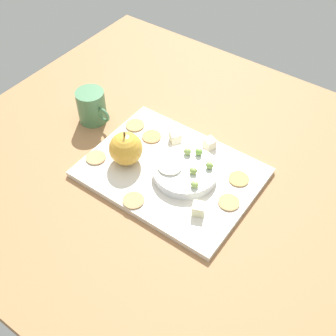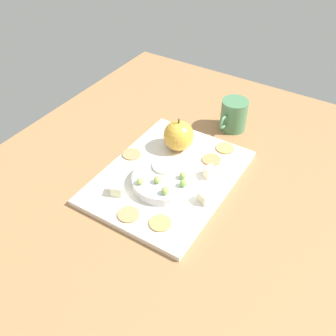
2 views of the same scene
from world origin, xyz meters
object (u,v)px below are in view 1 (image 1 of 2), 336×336
cracker_5 (229,202)px  apple_slice_0 (170,166)px  cracker_1 (152,137)px  cup (92,106)px  apple_whole (126,149)px  grape_1 (199,152)px  cracker_3 (96,158)px  cracker_4 (135,125)px  cracker_0 (239,179)px  cracker_2 (134,201)px  cheese_cube_0 (175,137)px  grape_3 (187,151)px  grape_4 (193,171)px  cheese_cube_1 (198,209)px  platter (171,172)px  grape_2 (195,184)px  grape_0 (210,165)px  serving_dish (185,171)px  cheese_cube_2 (210,144)px

cracker_5 → apple_slice_0: (15.49, 0.52, 2.39)cm
cracker_1 → cup: cup is taller
apple_whole → grape_1: size_ratio=4.14×
cracker_1 → cracker_3: 15.18cm
cracker_4 → cracker_5: size_ratio=1.00×
cracker_0 → cracker_3: same height
cracker_5 → cracker_2: bearing=34.2°
cheese_cube_0 → cup: cup is taller
apple_whole → apple_slice_0: bearing=-167.1°
grape_1 → grape_3: (2.25, 1.42, -0.05)cm
grape_4 → cup: (33.96, -3.50, -0.05)cm
cheese_cube_1 → grape_4: 9.54cm
platter → apple_whole: bearing=18.4°
cup → cheese_cube_1: bearing=165.1°
cracker_0 → apple_slice_0: bearing=29.2°
cracker_3 → grape_2: grape_2 is taller
cheese_cube_0 → apple_slice_0: (-5.33, 9.78, 1.30)cm
platter → grape_0: bearing=-152.7°
cracker_1 → grape_1: grape_1 is taller
cracker_2 → grape_2: size_ratio=2.50×
cracker_2 → grape_4: (-7.15, -12.81, 2.91)cm
serving_dish → cup: bearing=-5.9°
serving_dish → grape_3: size_ratio=7.82×
apple_slice_0 → grape_0: bearing=-146.0°
cheese_cube_0 → cracker_3: 20.19cm
serving_dish → cracker_0: serving_dish is taller
cheese_cube_0 → apple_slice_0: apple_slice_0 is taller
grape_1 → grape_2: (-4.60, 8.81, -0.13)cm
platter → apple_slice_0: apple_slice_0 is taller
serving_dish → grape_4: bearing=174.1°
cracker_2 → cracker_4: (15.23, -19.54, 0.00)cm
apple_whole → serving_dish: bearing=-162.9°
cheese_cube_1 → cracker_1: 25.83cm
cracker_0 → grape_3: bearing=8.6°
grape_2 → cracker_3: bearing=10.7°
cheese_cube_1 → cracker_2: cheese_cube_1 is taller
apple_whole → grape_0: size_ratio=4.14×
apple_whole → cracker_5: size_ratio=1.66×
cheese_cube_0 → cracker_1: bearing=23.3°
apple_whole → cracker_3: size_ratio=1.66×
serving_dish → cracker_3: size_ratio=3.13×
apple_whole → cracker_1: apple_whole is taller
cheese_cube_2 → grape_3: size_ratio=1.34×
cracker_2 → cracker_5: 20.93cm
cheese_cube_1 → grape_2: 5.70cm
grape_4 → apple_whole: bearing=14.0°
cracker_5 → grape_3: 15.80cm
grape_0 → grape_1: (4.31, -2.20, 0.02)cm
platter → cup: (28.25, -4.07, 3.77)cm
cup → cracker_1: bearing=-172.6°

